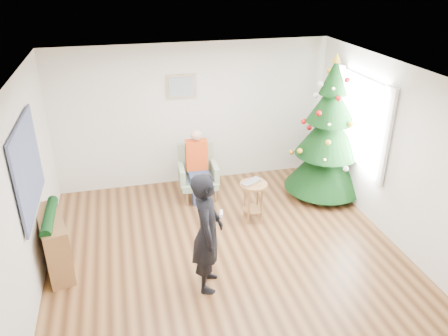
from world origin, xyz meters
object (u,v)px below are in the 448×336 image
object	(u,v)px
armchair	(198,179)
standing_man	(207,233)
stool	(253,201)
console	(55,243)
christmas_tree	(328,135)

from	to	relation	value
armchair	standing_man	bearing A→B (deg)	-94.86
stool	console	bearing A→B (deg)	-169.90
christmas_tree	stool	xyz separation A→B (m)	(-1.51, -0.57, -0.80)
christmas_tree	standing_man	size ratio (longest dim) A/B	1.56
standing_man	armchair	bearing A→B (deg)	6.40
christmas_tree	armchair	distance (m)	2.40
christmas_tree	standing_man	distance (m)	3.22
stool	standing_man	size ratio (longest dim) A/B	0.41
stool	armchair	size ratio (longest dim) A/B	0.70
stool	armchair	distance (m)	1.23
christmas_tree	armchair	size ratio (longest dim) A/B	2.64
christmas_tree	armchair	xyz separation A→B (m)	(-2.22, 0.43, -0.79)
stool	console	world-z (taller)	console
standing_man	console	bearing A→B (deg)	80.64
armchair	standing_man	size ratio (longest dim) A/B	0.59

